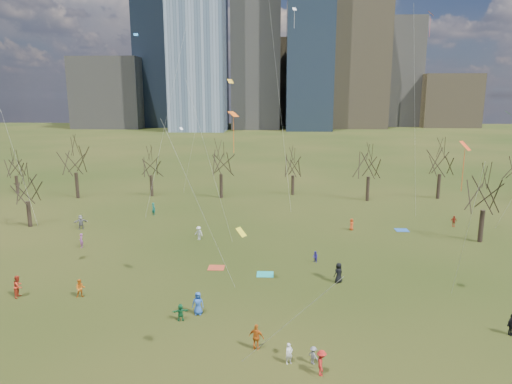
{
  "coord_description": "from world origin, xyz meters",
  "views": [
    {
      "loc": [
        1.96,
        -34.09,
        16.77
      ],
      "look_at": [
        0.0,
        12.0,
        7.0
      ],
      "focal_mm": 32.0,
      "sensor_mm": 36.0,
      "label": 1
    }
  ],
  "objects_px": {
    "person_4": "(256,337)",
    "person_0": "(198,303)",
    "blanket_teal": "(265,274)",
    "blanket_navy": "(402,230)",
    "person_2": "(18,286)",
    "blanket_crimson": "(216,268)",
    "person_1": "(289,353)"
  },
  "relations": [
    {
      "from": "blanket_navy",
      "to": "person_1",
      "type": "relative_size",
      "value": 1.14
    },
    {
      "from": "blanket_crimson",
      "to": "person_4",
      "type": "height_order",
      "value": "person_4"
    },
    {
      "from": "blanket_teal",
      "to": "person_1",
      "type": "xyz_separation_m",
      "value": [
        1.86,
        -14.75,
        0.69
      ]
    },
    {
      "from": "blanket_crimson",
      "to": "person_1",
      "type": "distance_m",
      "value": 17.6
    },
    {
      "from": "person_0",
      "to": "person_4",
      "type": "relative_size",
      "value": 1.01
    },
    {
      "from": "person_4",
      "to": "person_0",
      "type": "bearing_deg",
      "value": -26.74
    },
    {
      "from": "person_0",
      "to": "person_4",
      "type": "bearing_deg",
      "value": -46.07
    },
    {
      "from": "blanket_navy",
      "to": "person_0",
      "type": "xyz_separation_m",
      "value": [
        -22.09,
        -23.75,
        0.9
      ]
    },
    {
      "from": "blanket_crimson",
      "to": "person_2",
      "type": "xyz_separation_m",
      "value": [
        -15.89,
        -7.34,
        0.95
      ]
    },
    {
      "from": "person_4",
      "to": "blanket_crimson",
      "type": "bearing_deg",
      "value": -53.86
    },
    {
      "from": "person_2",
      "to": "person_4",
      "type": "relative_size",
      "value": 1.06
    },
    {
      "from": "blanket_navy",
      "to": "blanket_crimson",
      "type": "height_order",
      "value": "same"
    },
    {
      "from": "blanket_teal",
      "to": "person_2",
      "type": "height_order",
      "value": "person_2"
    },
    {
      "from": "person_2",
      "to": "person_4",
      "type": "bearing_deg",
      "value": -113.16
    },
    {
      "from": "person_1",
      "to": "blanket_crimson",
      "type": "bearing_deg",
      "value": 83.82
    },
    {
      "from": "blanket_teal",
      "to": "blanket_navy",
      "type": "xyz_separation_m",
      "value": [
        17.04,
        15.41,
        0.0
      ]
    },
    {
      "from": "blanket_crimson",
      "to": "person_2",
      "type": "distance_m",
      "value": 17.53
    },
    {
      "from": "person_0",
      "to": "person_2",
      "type": "height_order",
      "value": "person_2"
    },
    {
      "from": "blanket_navy",
      "to": "person_0",
      "type": "distance_m",
      "value": 32.45
    },
    {
      "from": "blanket_navy",
      "to": "person_4",
      "type": "xyz_separation_m",
      "value": [
        -17.33,
        -28.59,
        0.89
      ]
    },
    {
      "from": "person_2",
      "to": "person_4",
      "type": "xyz_separation_m",
      "value": [
        20.5,
        -7.33,
        -0.05
      ]
    },
    {
      "from": "blanket_navy",
      "to": "blanket_teal",
      "type": "bearing_deg",
      "value": -137.88
    },
    {
      "from": "blanket_teal",
      "to": "blanket_navy",
      "type": "relative_size",
      "value": 1.0
    },
    {
      "from": "blanket_teal",
      "to": "person_1",
      "type": "relative_size",
      "value": 1.14
    },
    {
      "from": "person_0",
      "to": "blanket_crimson",
      "type": "bearing_deg",
      "value": 88.46
    },
    {
      "from": "person_1",
      "to": "blanket_navy",
      "type": "bearing_deg",
      "value": 34.52
    },
    {
      "from": "person_1",
      "to": "blanket_teal",
      "type": "bearing_deg",
      "value": 68.42
    },
    {
      "from": "person_0",
      "to": "person_1",
      "type": "height_order",
      "value": "person_0"
    },
    {
      "from": "person_0",
      "to": "person_4",
      "type": "height_order",
      "value": "person_0"
    },
    {
      "from": "blanket_navy",
      "to": "blanket_crimson",
      "type": "bearing_deg",
      "value": -147.6
    },
    {
      "from": "blanket_navy",
      "to": "person_4",
      "type": "relative_size",
      "value": 0.88
    },
    {
      "from": "blanket_navy",
      "to": "person_2",
      "type": "xyz_separation_m",
      "value": [
        -37.83,
        -21.26,
        0.95
      ]
    }
  ]
}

